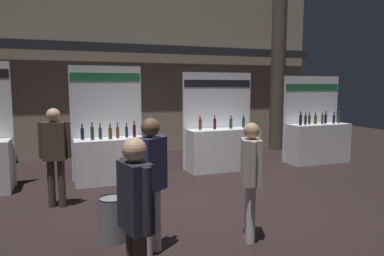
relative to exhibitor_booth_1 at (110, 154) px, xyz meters
name	(u,v)px	position (x,y,z in m)	size (l,w,h in m)	color
ground_plane	(199,203)	(1.29, -2.02, -0.60)	(24.00, 24.00, 0.00)	black
hall_colonnade	(138,60)	(1.29, 2.96, 2.23)	(11.88, 1.35, 5.74)	tan
exhibitor_booth_1	(110,154)	(0.00, 0.00, 0.00)	(1.54, 0.66, 2.50)	white
exhibitor_booth_2	(222,145)	(2.76, 0.15, 0.01)	(1.85, 0.66, 2.40)	white
exhibitor_booth_3	(317,140)	(5.54, 0.00, 0.01)	(1.79, 0.66, 2.33)	white
trash_bin	(113,219)	(-0.35, -2.96, -0.30)	(0.39, 0.39, 0.60)	slate
visitor_0	(151,175)	(0.05, -3.53, 0.40)	(0.44, 0.40, 1.70)	silver
visitor_2	(55,149)	(-1.07, -1.30, 0.41)	(0.52, 0.31, 1.70)	#47382D
visitor_3	(136,212)	(-0.35, -4.56, 0.35)	(0.28, 0.52, 1.63)	#47382D
visitor_5	(251,172)	(1.37, -3.61, 0.33)	(0.34, 0.47, 1.60)	silver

